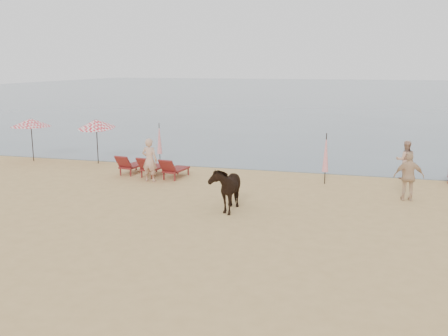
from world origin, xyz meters
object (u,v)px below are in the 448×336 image
object	(u,v)px
umbrella_open_left_a	(31,122)
beachgoer_left	(150,160)
umbrella_open_left_b	(96,124)
cow	(226,188)
umbrella_closed_right	(326,153)
beachgoer_right_a	(405,160)
lounger_cluster_left	(152,167)
umbrella_closed_left	(159,139)
beachgoer_right_b	(409,176)

from	to	relation	value
umbrella_open_left_a	beachgoer_left	world-z (taller)	umbrella_open_left_a
umbrella_open_left_b	beachgoer_left	world-z (taller)	umbrella_open_left_b
umbrella_open_left_b	cow	bearing A→B (deg)	-33.57
umbrella_closed_right	beachgoer_right_a	size ratio (longest dim) A/B	1.27
lounger_cluster_left	umbrella_closed_left	size ratio (longest dim) A/B	1.52
beachgoer_right_a	beachgoer_right_b	distance (m)	3.61
cow	beachgoer_left	size ratio (longest dim) A/B	1.00
lounger_cluster_left	beachgoer_right_b	size ratio (longest dim) A/B	1.72
lounger_cluster_left	beachgoer_left	size ratio (longest dim) A/B	1.66
umbrella_open_left_b	beachgoer_right_a	world-z (taller)	umbrella_open_left_b
cow	lounger_cluster_left	bearing A→B (deg)	134.41
lounger_cluster_left	beachgoer_right_b	bearing A→B (deg)	1.41
cow	beachgoer_right_a	bearing A→B (deg)	43.36
umbrella_closed_left	beachgoer_right_b	xyz separation A→B (m)	(11.16, -3.95, -0.34)
umbrella_open_left_a	beachgoer_left	bearing A→B (deg)	-30.32
cow	beachgoer_left	xyz separation A→B (m)	(-4.11, 3.11, 0.14)
beachgoer_right_b	beachgoer_left	bearing A→B (deg)	-5.62
umbrella_open_left_a	cow	size ratio (longest dim) A/B	1.19
umbrella_closed_right	beachgoer_right_a	distance (m)	3.71
umbrella_closed_left	lounger_cluster_left	bearing A→B (deg)	-74.57
umbrella_open_left_a	umbrella_closed_right	distance (m)	14.56
umbrella_closed_right	cow	xyz separation A→B (m)	(-2.90, -4.65, -0.51)
umbrella_open_left_a	beachgoer_right_b	xyz separation A→B (m)	(17.54, -2.85, -1.06)
umbrella_closed_left	beachgoer_right_b	world-z (taller)	umbrella_closed_left
beachgoer_right_b	lounger_cluster_left	bearing A→B (deg)	-10.74
umbrella_closed_right	cow	size ratio (longest dim) A/B	1.14
umbrella_open_left_a	beachgoer_right_b	distance (m)	17.81
umbrella_open_left_b	beachgoer_right_b	distance (m)	14.47
umbrella_closed_right	beachgoer_right_a	xyz separation A→B (m)	(3.20, 1.81, -0.46)
umbrella_closed_right	cow	bearing A→B (deg)	-121.99
cow	beachgoer_right_b	world-z (taller)	beachgoer_right_b
umbrella_open_left_b	beachgoer_right_b	world-z (taller)	umbrella_open_left_b
umbrella_open_left_b	beachgoer_right_b	xyz separation A→B (m)	(14.09, -3.15, -1.07)
umbrella_closed_left	beachgoer_right_a	world-z (taller)	umbrella_closed_left
lounger_cluster_left	beachgoer_right_a	size ratio (longest dim) A/B	1.85
umbrella_open_left_b	umbrella_closed_right	bearing A→B (deg)	-4.15
umbrella_open_left_a	cow	world-z (taller)	umbrella_open_left_a
umbrella_open_left_a	beachgoer_left	distance (m)	7.99
lounger_cluster_left	beachgoer_right_a	bearing A→B (deg)	20.83
cow	beachgoer_right_a	distance (m)	8.89
umbrella_open_left_a	umbrella_closed_left	distance (m)	6.52
beachgoer_right_a	beachgoer_right_b	xyz separation A→B (m)	(-0.16, -3.61, 0.06)
umbrella_closed_right	beachgoer_left	bearing A→B (deg)	-167.62
cow	beachgoer_right_a	world-z (taller)	beachgoer_right_a
beachgoer_left	cow	bearing A→B (deg)	144.74
umbrella_open_left_b	beachgoer_right_b	size ratio (longest dim) A/B	1.28
umbrella_open_left_a	umbrella_closed_right	size ratio (longest dim) A/B	1.04
umbrella_closed_left	umbrella_closed_right	xyz separation A→B (m)	(8.12, -2.16, 0.06)
umbrella_open_left_a	cow	distance (m)	12.98
umbrella_closed_right	beachgoer_right_b	bearing A→B (deg)	-30.50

